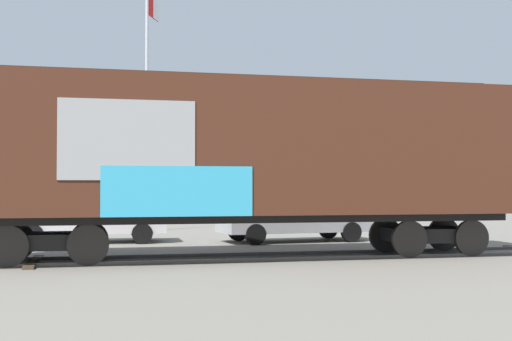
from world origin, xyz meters
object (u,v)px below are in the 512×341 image
flagpole (149,80)px  parked_car_white (88,215)px  parked_car_silver (293,215)px  freight_car (251,153)px

flagpole → parked_car_white: size_ratio=2.04×
flagpole → parked_car_silver: flagpole is taller
parked_car_white → flagpole: bearing=70.3°
flagpole → parked_car_silver: 9.32m
freight_car → parked_car_white: (-4.27, 5.59, -1.72)m
flagpole → parked_car_white: (-1.99, -5.54, -5.20)m
freight_car → flagpole: flagpole is taller
flagpole → parked_car_silver: size_ratio=1.96×
parked_car_silver → freight_car: bearing=-114.6°
flagpole → parked_car_silver: bearing=-54.2°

